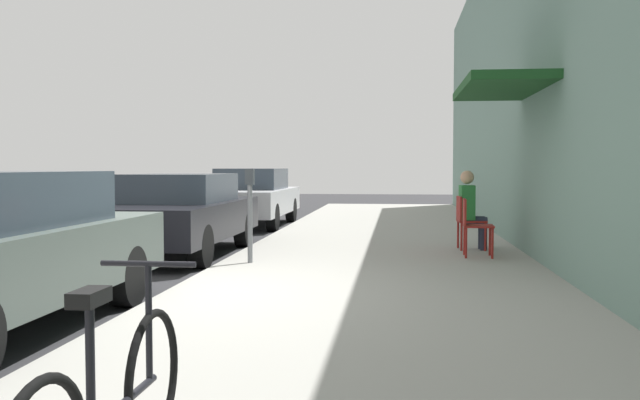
{
  "coord_description": "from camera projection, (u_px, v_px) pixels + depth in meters",
  "views": [
    {
      "loc": [
        2.5,
        -7.05,
        1.47
      ],
      "look_at": [
        1.0,
        6.35,
        0.82
      ],
      "focal_mm": 38.49,
      "sensor_mm": 36.0,
      "label": 1
    }
  ],
  "objects": [
    {
      "name": "ground_plane",
      "position": [
        162.0,
        304.0,
        7.34
      ],
      "size": [
        60.0,
        60.0,
        0.0
      ],
      "primitive_type": "plane",
      "color": "#2D2D30"
    },
    {
      "name": "parked_car_2",
      "position": [
        252.0,
        196.0,
        17.06
      ],
      "size": [
        1.8,
        4.4,
        1.43
      ],
      "color": "#B7B7BC",
      "rests_on": "ground_plane"
    },
    {
      "name": "building_facade",
      "position": [
        568.0,
        32.0,
        8.66
      ],
      "size": [
        1.4,
        32.0,
        6.36
      ],
      "color": "gray",
      "rests_on": "ground_plane"
    },
    {
      "name": "parked_car_1",
      "position": [
        178.0,
        213.0,
        11.35
      ],
      "size": [
        1.8,
        4.4,
        1.35
      ],
      "color": "black",
      "rests_on": "ground_plane"
    },
    {
      "name": "cafe_chair_1",
      "position": [
        467.0,
        219.0,
        11.18
      ],
      "size": [
        0.46,
        0.46,
        0.87
      ],
      "color": "maroon",
      "rests_on": "sidewalk_slab"
    },
    {
      "name": "cafe_chair_0",
      "position": [
        473.0,
        223.0,
        10.26
      ],
      "size": [
        0.46,
        0.46,
        0.87
      ],
      "color": "maroon",
      "rests_on": "sidewalk_slab"
    },
    {
      "name": "parking_meter",
      "position": [
        250.0,
        208.0,
        9.62
      ],
      "size": [
        0.12,
        0.1,
        1.32
      ],
      "color": "slate",
      "rests_on": "sidewalk_slab"
    },
    {
      "name": "seated_patron_1",
      "position": [
        471.0,
        207.0,
        11.16
      ],
      "size": [
        0.44,
        0.37,
        1.29
      ],
      "color": "#232838",
      "rests_on": "sidewalk_slab"
    },
    {
      "name": "sidewalk_slab",
      "position": [
        377.0,
        273.0,
        9.07
      ],
      "size": [
        4.5,
        32.0,
        0.12
      ],
      "primitive_type": "cube",
      "color": "#9E9B93",
      "rests_on": "ground_plane"
    }
  ]
}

